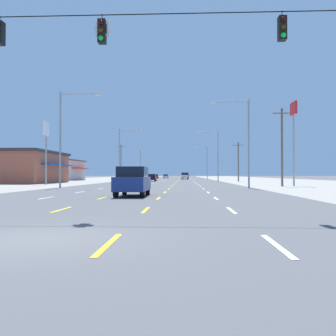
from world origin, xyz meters
The scene contains 25 objects.
ground_plane centered at (0.00, 66.00, 0.00)m, with size 572.00×572.00×0.00m, color #4C4C4F.
lot_apron_left centered at (-24.75, 66.00, 0.00)m, with size 28.00×440.00×0.01m, color gray.
lot_apron_right centered at (24.75, 66.00, 0.00)m, with size 28.00×440.00×0.01m, color gray.
lane_markings centered at (0.00, 104.50, 0.01)m, with size 10.64×227.60×0.01m.
signal_span_wire centered at (-0.25, 6.17, 5.15)m, with size 25.02×0.52×8.78m.
suv_center_turn_nearest centered at (-0.15, 16.74, 1.03)m, with size 1.98×4.90×1.98m.
hatchback_inner_left_near centered at (-3.51, 69.43, 0.78)m, with size 1.72×3.90×1.54m.
sedan_far_left_mid centered at (-7.22, 73.26, 0.76)m, with size 1.80×4.50×1.46m.
suv_inner_right_midfar centered at (3.31, 100.70, 1.03)m, with size 1.98×4.90×1.98m.
suv_inner_right_far centered at (3.64, 111.84, 1.03)m, with size 1.98×4.90×1.98m.
sedan_far_left_farther centered at (-6.80, 121.74, 0.76)m, with size 1.80×4.50×1.46m.
sedan_inner_left_farthest centered at (-3.55, 126.86, 0.76)m, with size 1.80×4.50×1.46m.
storefront_left_row_1 centered at (-25.45, 54.17, 2.72)m, with size 14.76×17.08×5.40m.
storefront_left_row_2 centered at (-29.46, 82.73, 2.53)m, with size 14.39×15.12×5.04m.
pole_sign_left_row_1 centered at (-16.45, 44.07, 6.76)m, with size 0.24×1.83×9.02m.
pole_sign_right_row_1 centered at (17.25, 39.85, 8.20)m, with size 0.24×2.46×10.69m.
streetlight_left_row_0 centered at (-9.71, 31.53, 6.05)m, with size 4.47×0.26×10.45m.
streetlight_right_row_0 centered at (9.72, 31.53, 5.50)m, with size 4.16×0.26×9.47m.
streetlight_left_row_1 centered at (-9.62, 68.18, 6.33)m, with size 5.14×0.26×10.85m.
streetlight_right_row_1 centered at (9.64, 68.18, 6.06)m, with size 4.88×0.26×10.37m.
streetlight_left_row_2 centered at (-9.73, 104.82, 5.20)m, with size 3.99×0.26×8.92m.
streetlight_right_row_2 centered at (9.71, 104.82, 5.74)m, with size 4.34×0.26×9.88m.
utility_pole_right_row_0 centered at (15.25, 37.81, 4.98)m, with size 2.20×0.26×9.56m.
utility_pole_right_row_1 centered at (14.48, 69.62, 4.26)m, with size 2.20×0.26×8.14m.
utility_pole_left_row_2 centered at (-15.45, 100.74, 5.36)m, with size 2.20×0.26×10.32m.
Camera 1 is at (3.36, -8.29, 1.47)m, focal length 39.89 mm.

